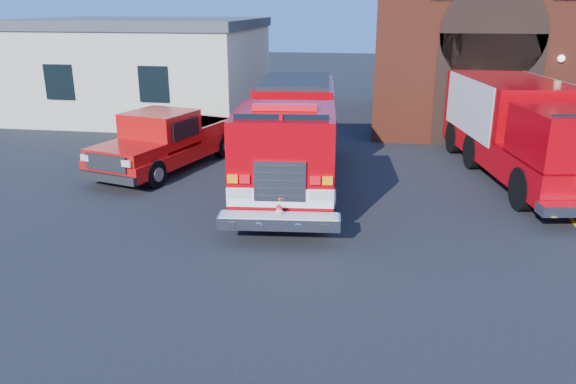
% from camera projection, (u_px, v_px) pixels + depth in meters
% --- Properties ---
extents(ground, '(100.00, 100.00, 0.00)m').
position_uv_depth(ground, '(296.00, 229.00, 13.03)').
color(ground, black).
rests_on(ground, ground).
extents(parking_stripe_mid, '(0.12, 3.00, 0.01)m').
position_uv_depth(parking_stripe_mid, '(546.00, 190.00, 15.77)').
color(parking_stripe_mid, yellow).
rests_on(parking_stripe_mid, ground).
extents(parking_stripe_far, '(0.12, 3.00, 0.01)m').
position_uv_depth(parking_stripe_far, '(522.00, 162.00, 18.57)').
color(parking_stripe_far, yellow).
rests_on(parking_stripe_far, ground).
extents(fire_station, '(15.20, 10.20, 8.45)m').
position_uv_depth(fire_station, '(560.00, 22.00, 23.37)').
color(fire_station, maroon).
rests_on(fire_station, ground).
extents(side_building, '(10.20, 8.20, 4.35)m').
position_uv_depth(side_building, '(146.00, 67.00, 25.88)').
color(side_building, beige).
rests_on(side_building, ground).
extents(fire_engine, '(3.35, 9.15, 2.76)m').
position_uv_depth(fire_engine, '(291.00, 135.00, 15.97)').
color(fire_engine, black).
rests_on(fire_engine, ground).
extents(pickup_truck, '(3.46, 5.99, 1.85)m').
position_uv_depth(pickup_truck, '(167.00, 141.00, 17.62)').
color(pickup_truck, black).
rests_on(pickup_truck, ground).
extents(secondary_truck, '(4.07, 8.82, 2.76)m').
position_uv_depth(secondary_truck, '(525.00, 128.00, 16.51)').
color(secondary_truck, black).
rests_on(secondary_truck, ground).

